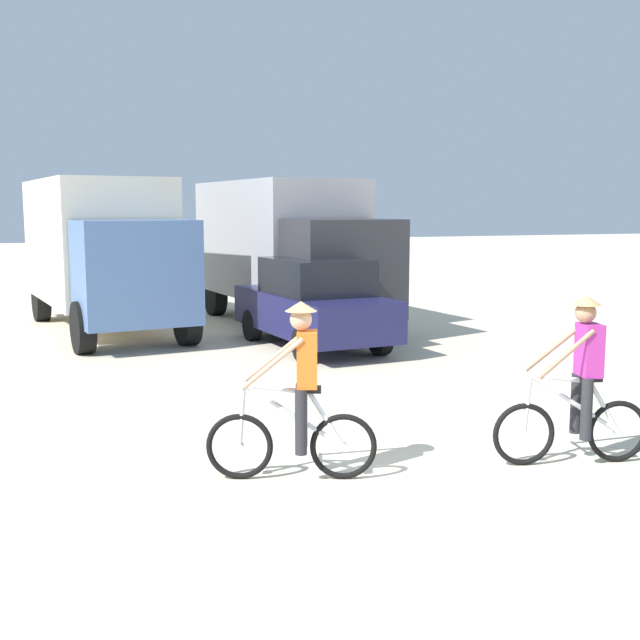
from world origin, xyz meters
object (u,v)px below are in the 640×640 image
object	(u,v)px
box_truck_grey_hauler	(287,245)
cyclist_cowboy_hat	(578,387)
sedan_parked	(314,303)
box_truck_cream_rv	(102,247)
cyclist_orange_shirt	(297,398)

from	to	relation	value
box_truck_grey_hauler	cyclist_cowboy_hat	size ratio (longest dim) A/B	3.80
box_truck_grey_hauler	sedan_parked	xyz separation A→B (m)	(-0.59, -3.25, -0.99)
box_truck_cream_rv	box_truck_grey_hauler	distance (m)	4.17
box_truck_grey_hauler	sedan_parked	size ratio (longest dim) A/B	1.60
box_truck_grey_hauler	sedan_parked	distance (m)	3.45
box_truck_grey_hauler	cyclist_cowboy_hat	world-z (taller)	box_truck_grey_hauler
box_truck_grey_hauler	cyclist_orange_shirt	xyz separation A→B (m)	(-3.50, -10.34, -1.03)
cyclist_orange_shirt	cyclist_cowboy_hat	xyz separation A→B (m)	(2.96, -0.63, 0.00)
sedan_parked	cyclist_orange_shirt	bearing A→B (deg)	-112.31
box_truck_cream_rv	cyclist_cowboy_hat	size ratio (longest dim) A/B	3.82
box_truck_grey_hauler	sedan_parked	bearing A→B (deg)	-100.25
box_truck_cream_rv	cyclist_cowboy_hat	bearing A→B (deg)	-72.68
box_truck_cream_rv	cyclist_orange_shirt	xyz separation A→B (m)	(0.64, -10.90, -1.03)
cyclist_orange_shirt	cyclist_cowboy_hat	size ratio (longest dim) A/B	1.00
sedan_parked	cyclist_cowboy_hat	distance (m)	7.72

